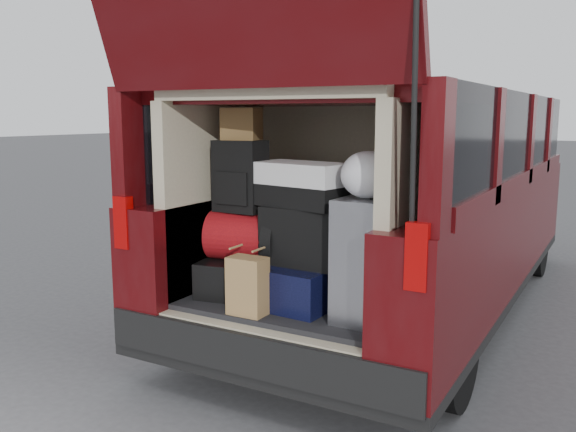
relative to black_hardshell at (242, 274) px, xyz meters
name	(u,v)px	position (x,y,z in m)	size (l,w,h in m)	color
ground	(284,401)	(0.40, -0.18, -0.66)	(80.00, 80.00, 0.00)	#3B3B3E
minivan	(397,204)	(0.40, 1.68, 0.25)	(1.90, 5.35, 2.77)	black
load_floor	(306,340)	(0.40, 0.10, -0.38)	(1.24, 1.05, 0.55)	black
black_hardshell	(242,274)	(0.00, 0.00, 0.00)	(0.39, 0.54, 0.22)	black
navy_hardshell	(302,283)	(0.43, -0.02, 0.01)	(0.44, 0.54, 0.23)	black
silver_roller	(370,258)	(0.87, -0.08, 0.22)	(0.27, 0.43, 0.65)	silver
kraft_bag	(248,286)	(0.27, -0.35, 0.05)	(0.21, 0.13, 0.32)	#A17E48
red_duffel	(246,236)	(0.06, -0.04, 0.25)	(0.44, 0.29, 0.29)	#9E0E10
black_soft_case	(305,236)	(0.45, -0.03, 0.29)	(0.46, 0.28, 0.33)	black
backpack	(240,176)	(0.02, -0.02, 0.61)	(0.30, 0.18, 0.42)	black
twotone_duffel	(301,184)	(0.41, -0.01, 0.58)	(0.55, 0.29, 0.25)	white
grocery_sack_lower	(242,124)	(0.00, 0.02, 0.91)	(0.21, 0.17, 0.19)	brown
plastic_bag_right	(368,175)	(0.87, -0.13, 0.67)	(0.28, 0.26, 0.24)	white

